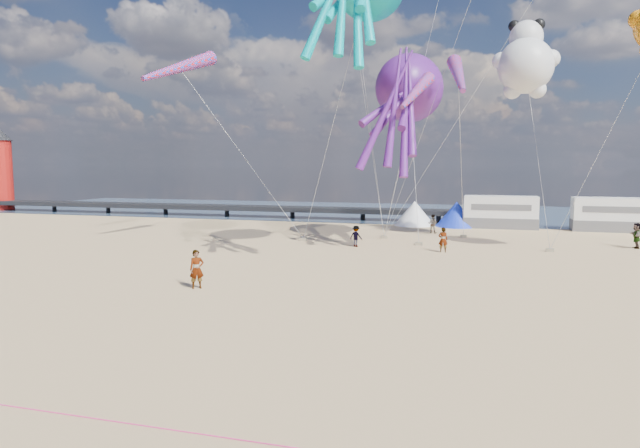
% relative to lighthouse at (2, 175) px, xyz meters
% --- Properties ---
extents(ground, '(120.00, 120.00, 0.00)m').
position_rel_lighthouse_xyz_m(ground, '(56.00, -44.00, -4.50)').
color(ground, '#DDB77F').
rests_on(ground, ground).
extents(water, '(120.00, 120.00, 0.00)m').
position_rel_lighthouse_xyz_m(water, '(56.00, 11.00, -4.48)').
color(water, '#364C67').
rests_on(water, ground).
extents(pier, '(60.00, 3.00, 0.50)m').
position_rel_lighthouse_xyz_m(pier, '(28.00, 0.00, -3.50)').
color(pier, black).
rests_on(pier, ground).
extents(lighthouse, '(2.60, 2.60, 9.00)m').
position_rel_lighthouse_xyz_m(lighthouse, '(0.00, 0.00, 0.00)').
color(lighthouse, '#A5140F').
rests_on(lighthouse, ground).
extents(motorhome_0, '(6.60, 2.50, 3.00)m').
position_rel_lighthouse_xyz_m(motorhome_0, '(62.00, -4.00, -3.00)').
color(motorhome_0, silver).
rests_on(motorhome_0, ground).
extents(motorhome_1, '(6.60, 2.50, 3.00)m').
position_rel_lighthouse_xyz_m(motorhome_1, '(71.50, -4.00, -3.00)').
color(motorhome_1, silver).
rests_on(motorhome_1, ground).
extents(tent_white, '(4.00, 4.00, 2.40)m').
position_rel_lighthouse_xyz_m(tent_white, '(54.00, -4.00, -3.30)').
color(tent_white, white).
rests_on(tent_white, ground).
extents(tent_blue, '(4.00, 4.00, 2.40)m').
position_rel_lighthouse_xyz_m(tent_blue, '(58.00, -4.00, -3.30)').
color(tent_blue, '#1933CC').
rests_on(tent_blue, ground).
extents(rope_line, '(34.00, 0.03, 0.03)m').
position_rel_lighthouse_xyz_m(rope_line, '(56.00, -49.00, -4.48)').
color(rope_line, '#F2338C').
rests_on(rope_line, ground).
extents(standing_person, '(0.82, 0.77, 1.87)m').
position_rel_lighthouse_xyz_m(standing_person, '(47.41, -35.57, -3.56)').
color(standing_person, tan).
rests_on(standing_person, ground).
extents(beachgoer_1, '(0.87, 0.64, 1.62)m').
position_rel_lighthouse_xyz_m(beachgoer_1, '(56.27, -9.95, -3.69)').
color(beachgoer_1, '#7F6659').
rests_on(beachgoer_1, ground).
extents(beachgoer_2, '(0.88, 0.77, 1.54)m').
position_rel_lighthouse_xyz_m(beachgoer_2, '(51.70, -19.79, -3.73)').
color(beachgoer_2, '#7F6659').
rests_on(beachgoer_2, ground).
extents(beachgoer_4, '(0.46, 1.07, 1.82)m').
position_rel_lighthouse_xyz_m(beachgoer_4, '(71.02, -14.97, -3.59)').
color(beachgoer_4, '#7F6659').
rests_on(beachgoer_4, ground).
extents(beachgoer_5, '(1.62, 0.64, 1.71)m').
position_rel_lighthouse_xyz_m(beachgoer_5, '(57.94, -20.67, -3.64)').
color(beachgoer_5, '#7F6659').
rests_on(beachgoer_5, ground).
extents(sandbag_a, '(0.50, 0.35, 0.22)m').
position_rel_lighthouse_xyz_m(sandbag_a, '(47.08, -17.86, -4.39)').
color(sandbag_a, gray).
rests_on(sandbag_a, ground).
extents(sandbag_b, '(0.50, 0.35, 0.22)m').
position_rel_lighthouse_xyz_m(sandbag_b, '(56.00, -17.75, -4.39)').
color(sandbag_b, gray).
rests_on(sandbag_b, ground).
extents(sandbag_c, '(0.50, 0.35, 0.22)m').
position_rel_lighthouse_xyz_m(sandbag_c, '(64.97, -18.38, -4.39)').
color(sandbag_c, gray).
rests_on(sandbag_c, ground).
extents(sandbag_d, '(0.50, 0.35, 0.22)m').
position_rel_lighthouse_xyz_m(sandbag_d, '(58.99, -12.27, -4.39)').
color(sandbag_d, gray).
rests_on(sandbag_d, ground).
extents(sandbag_e, '(0.50, 0.35, 0.22)m').
position_rel_lighthouse_xyz_m(sandbag_e, '(52.85, -14.57, -4.39)').
color(sandbag_e, gray).
rests_on(sandbag_e, ground).
extents(kite_octopus_purple, '(7.64, 11.11, 11.69)m').
position_rel_lighthouse_xyz_m(kite_octopus_purple, '(54.79, -15.25, 7.24)').
color(kite_octopus_purple, '#5A1C7C').
extents(kite_panda, '(6.41, 6.27, 6.96)m').
position_rel_lighthouse_xyz_m(kite_panda, '(63.19, -14.19, 8.69)').
color(kite_panda, silver).
extents(windsock_left, '(3.37, 6.90, 6.94)m').
position_rel_lighthouse_xyz_m(windsock_left, '(38.68, -21.56, 8.53)').
color(windsock_left, red).
extents(windsock_mid, '(1.97, 6.44, 6.36)m').
position_rel_lighthouse_xyz_m(windsock_mid, '(58.72, -21.43, 7.16)').
color(windsock_mid, red).
extents(windsock_right, '(2.24, 5.15, 5.09)m').
position_rel_lighthouse_xyz_m(windsock_right, '(55.96, -20.76, 6.27)').
color(windsock_right, red).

